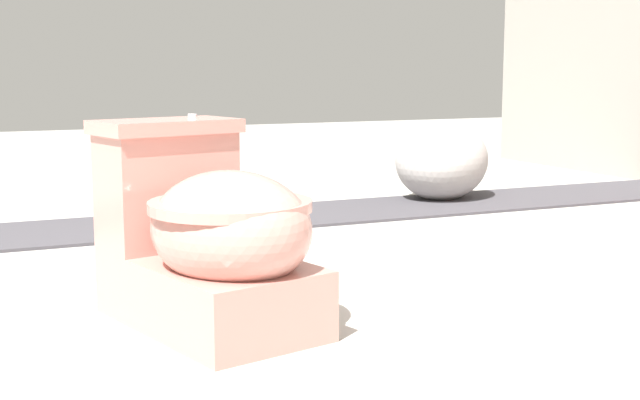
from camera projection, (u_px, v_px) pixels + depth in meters
The scene contains 4 objects.
ground_plane at pixel (198, 322), 2.26m from camera, with size 14.00×14.00×0.00m, color #A8A59E.
gravel_strip at pixel (221, 221), 3.69m from camera, with size 0.56×8.00×0.01m, color #423F44.
toilet at pixel (210, 239), 2.20m from camera, with size 0.70×0.51×0.52m.
boulder_near at pixel (442, 160), 4.26m from camera, with size 0.51×0.42×0.38m, color #B7B2AD.
Camera 1 is at (2.12, -0.61, 0.65)m, focal length 50.00 mm.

